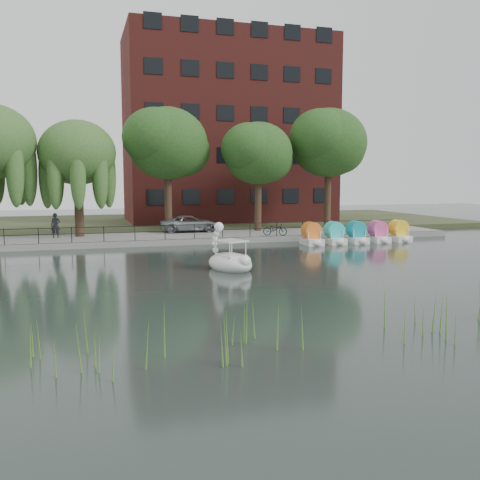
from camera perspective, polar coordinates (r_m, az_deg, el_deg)
name	(u,v)px	position (r m, az deg, el deg)	size (l,w,h in m)	color
ground_plane	(255,279)	(24.01, 1.59, -4.17)	(120.00, 120.00, 0.00)	#333E3A
promenade	(187,237)	(39.34, -5.70, 0.29)	(40.00, 6.00, 0.40)	gray
kerb	(195,242)	(36.47, -4.82, -0.19)	(40.00, 0.25, 0.40)	gray
land_strip	(160,223)	(53.10, -8.58, 1.84)	(60.00, 22.00, 0.36)	#47512D
railing	(194,228)	(36.57, -4.90, 1.32)	(32.00, 0.05, 1.00)	black
apartment_building	(228,130)	(54.54, -1.28, 11.69)	(20.00, 10.07, 18.00)	#4C1E16
willow_mid	(77,153)	(39.45, -16.98, 8.86)	(5.32, 5.32, 8.15)	#473323
broadleaf_center	(167,144)	(40.99, -7.75, 10.12)	(6.00, 6.00, 9.25)	#473323
broadleaf_right	(258,154)	(42.14, 1.94, 9.16)	(5.40, 5.40, 8.32)	#473323
broadleaf_far	(329,143)	(45.58, 9.43, 10.15)	(6.30, 6.30, 9.71)	#473323
minivan	(190,222)	(41.31, -5.33, 1.88)	(5.20, 2.39, 1.45)	gray
bicycle	(275,229)	(38.51, 3.76, 1.22)	(1.72, 0.60, 1.00)	gray
pedestrian	(55,224)	(38.90, -19.09, 1.65)	(0.71, 0.48, 1.98)	black
swan_boat	(229,259)	(26.41, -1.14, -2.08)	(2.62, 3.16, 2.30)	white
pedal_boat_row	(356,234)	(38.16, 12.31, 0.60)	(7.95, 1.70, 1.40)	white
reed_bank	(424,313)	(16.42, 18.99, -7.42)	(24.00, 2.40, 1.20)	#669938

